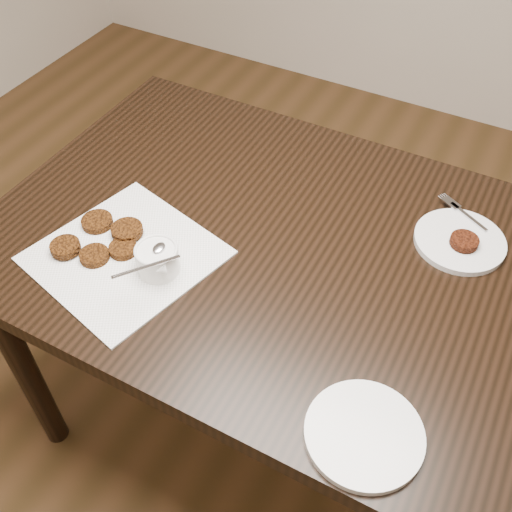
{
  "coord_description": "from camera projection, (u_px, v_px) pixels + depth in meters",
  "views": [
    {
      "loc": [
        0.36,
        -0.62,
        1.63
      ],
      "look_at": [
        -0.01,
        0.07,
        0.8
      ],
      "focal_mm": 41.9,
      "sensor_mm": 36.0,
      "label": 1
    }
  ],
  "objects": [
    {
      "name": "sauce_ramekin",
      "position": [
        156.0,
        248.0,
        1.13
      ],
      "size": [
        0.15,
        0.15,
        0.12
      ],
      "primitive_type": null,
      "rotation": [
        0.0,
        0.0,
        -0.39
      ],
      "color": "white",
      "rests_on": "napkin"
    },
    {
      "name": "napkin",
      "position": [
        125.0,
        255.0,
        1.21
      ],
      "size": [
        0.39,
        0.39,
        0.0
      ],
      "primitive_type": "cube",
      "rotation": [
        0.0,
        0.0,
        -0.25
      ],
      "color": "white",
      "rests_on": "table"
    },
    {
      "name": "plate_with_patty",
      "position": [
        460.0,
        239.0,
        1.22
      ],
      "size": [
        0.25,
        0.25,
        0.03
      ],
      "primitive_type": null,
      "rotation": [
        0.0,
        0.0,
        -0.52
      ],
      "color": "silver",
      "rests_on": "table"
    },
    {
      "name": "patty_cluster",
      "position": [
        99.0,
        244.0,
        1.21
      ],
      "size": [
        0.28,
        0.28,
        0.02
      ],
      "primitive_type": null,
      "rotation": [
        0.0,
        0.0,
        0.42
      ],
      "color": "#5F2F0C",
      "rests_on": "napkin"
    },
    {
      "name": "plate_empty",
      "position": [
        364.0,
        434.0,
        0.94
      ],
      "size": [
        0.23,
        0.23,
        0.01
      ],
      "primitive_type": "cylinder",
      "rotation": [
        0.0,
        0.0,
        0.28
      ],
      "color": "white",
      "rests_on": "table"
    },
    {
      "name": "floor",
      "position": [
        247.0,
        467.0,
        1.68
      ],
      "size": [
        4.0,
        4.0,
        0.0
      ],
      "primitive_type": "plane",
      "color": "brown",
      "rests_on": "ground"
    },
    {
      "name": "table",
      "position": [
        291.0,
        353.0,
        1.49
      ],
      "size": [
        1.31,
        0.84,
        0.75
      ],
      "primitive_type": "cube",
      "color": "black",
      "rests_on": "floor"
    }
  ]
}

